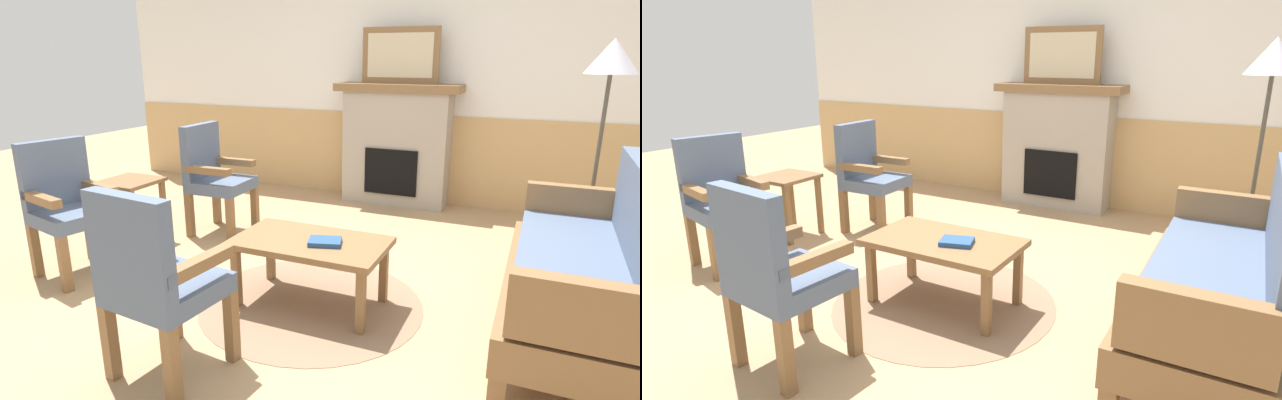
% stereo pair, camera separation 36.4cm
% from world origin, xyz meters
% --- Properties ---
extents(ground_plane, '(14.00, 14.00, 0.00)m').
position_xyz_m(ground_plane, '(0.00, 0.00, 0.00)').
color(ground_plane, tan).
extents(wall_back, '(7.20, 0.14, 2.70)m').
position_xyz_m(wall_back, '(0.00, 2.60, 1.31)').
color(wall_back, white).
rests_on(wall_back, ground_plane).
extents(fireplace, '(1.30, 0.44, 1.28)m').
position_xyz_m(fireplace, '(0.00, 2.35, 0.65)').
color(fireplace, '#A39989').
rests_on(fireplace, ground_plane).
extents(framed_picture, '(0.80, 0.04, 0.56)m').
position_xyz_m(framed_picture, '(0.00, 2.35, 1.56)').
color(framed_picture, brown).
rests_on(framed_picture, fireplace).
extents(couch, '(0.70, 1.80, 0.98)m').
position_xyz_m(couch, '(1.71, 0.14, 0.40)').
color(couch, brown).
rests_on(couch, ground_plane).
extents(coffee_table, '(0.96, 0.56, 0.44)m').
position_xyz_m(coffee_table, '(0.16, -0.16, 0.39)').
color(coffee_table, brown).
rests_on(coffee_table, ground_plane).
extents(round_rug, '(1.45, 1.45, 0.01)m').
position_xyz_m(round_rug, '(0.16, -0.16, 0.00)').
color(round_rug, '#896B51').
rests_on(round_rug, ground_plane).
extents(book_on_table, '(0.23, 0.20, 0.03)m').
position_xyz_m(book_on_table, '(0.27, -0.18, 0.46)').
color(book_on_table, navy).
rests_on(book_on_table, coffee_table).
extents(armchair_near_fireplace, '(0.49, 0.49, 0.98)m').
position_xyz_m(armchair_near_fireplace, '(-1.22, 0.76, 0.54)').
color(armchair_near_fireplace, brown).
rests_on(armchair_near_fireplace, ground_plane).
extents(armchair_by_window_left, '(0.57, 0.57, 0.98)m').
position_xyz_m(armchair_by_window_left, '(-1.66, -0.41, 0.54)').
color(armchair_by_window_left, brown).
rests_on(armchair_by_window_left, ground_plane).
extents(armchair_front_left, '(0.53, 0.53, 0.98)m').
position_xyz_m(armchair_front_left, '(-0.18, -1.16, 0.54)').
color(armchair_front_left, brown).
rests_on(armchair_front_left, ground_plane).
extents(side_table, '(0.44, 0.44, 0.55)m').
position_xyz_m(side_table, '(-1.71, 0.25, 0.43)').
color(side_table, brown).
rests_on(side_table, ground_plane).
extents(floor_lamp_by_couch, '(0.36, 0.36, 1.68)m').
position_xyz_m(floor_lamp_by_couch, '(1.82, 1.42, 1.45)').
color(floor_lamp_by_couch, '#332D28').
rests_on(floor_lamp_by_couch, ground_plane).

